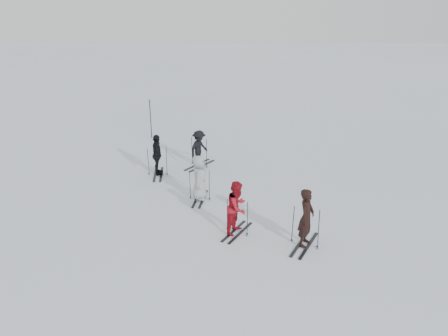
# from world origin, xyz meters

# --- Properties ---
(ground) EXTENTS (120.00, 120.00, 0.00)m
(ground) POSITION_xyz_m (0.00, 0.00, 0.00)
(ground) COLOR silver
(ground) RESTS_ON ground
(skier_near_dark) EXTENTS (0.68, 0.78, 1.80)m
(skier_near_dark) POSITION_xyz_m (2.50, -2.79, 0.90)
(skier_near_dark) COLOR black
(skier_near_dark) RESTS_ON ground
(skier_red) EXTENTS (0.97, 1.05, 1.73)m
(skier_red) POSITION_xyz_m (0.47, -2.07, 0.86)
(skier_red) COLOR maroon
(skier_red) RESTS_ON ground
(skier_grey) EXTENTS (0.63, 0.88, 1.68)m
(skier_grey) POSITION_xyz_m (-0.88, 0.37, 0.84)
(skier_grey) COLOR #9DA3A6
(skier_grey) RESTS_ON ground
(skier_uphill_left) EXTENTS (0.52, 1.05, 1.72)m
(skier_uphill_left) POSITION_xyz_m (-2.82, 2.74, 0.86)
(skier_uphill_left) COLOR black
(skier_uphill_left) RESTS_ON ground
(skier_uphill_far) EXTENTS (1.06, 1.18, 1.59)m
(skier_uphill_far) POSITION_xyz_m (-1.15, 3.83, 0.79)
(skier_uphill_far) COLOR black
(skier_uphill_far) RESTS_ON ground
(skis_near_dark) EXTENTS (2.00, 1.63, 1.29)m
(skis_near_dark) POSITION_xyz_m (2.50, -2.79, 0.65)
(skis_near_dark) COLOR black
(skis_near_dark) RESTS_ON ground
(skis_red) EXTENTS (1.81, 1.51, 1.17)m
(skis_red) POSITION_xyz_m (0.47, -2.07, 0.58)
(skis_red) COLOR black
(skis_red) RESTS_ON ground
(skis_grey) EXTENTS (1.70, 1.05, 1.17)m
(skis_grey) POSITION_xyz_m (-0.88, 0.37, 0.59)
(skis_grey) COLOR black
(skis_grey) RESTS_ON ground
(skis_uphill_left) EXTENTS (1.78, 1.06, 1.24)m
(skis_uphill_left) POSITION_xyz_m (-2.82, 2.74, 0.62)
(skis_uphill_left) COLOR black
(skis_uphill_left) RESTS_ON ground
(skis_uphill_far) EXTENTS (2.05, 1.81, 1.33)m
(skis_uphill_far) POSITION_xyz_m (-1.15, 3.83, 0.66)
(skis_uphill_far) COLOR black
(skis_uphill_far) RESTS_ON ground
(piste_marker) EXTENTS (0.06, 0.06, 2.06)m
(piste_marker) POSITION_xyz_m (-3.98, 7.90, 1.03)
(piste_marker) COLOR black
(piste_marker) RESTS_ON ground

